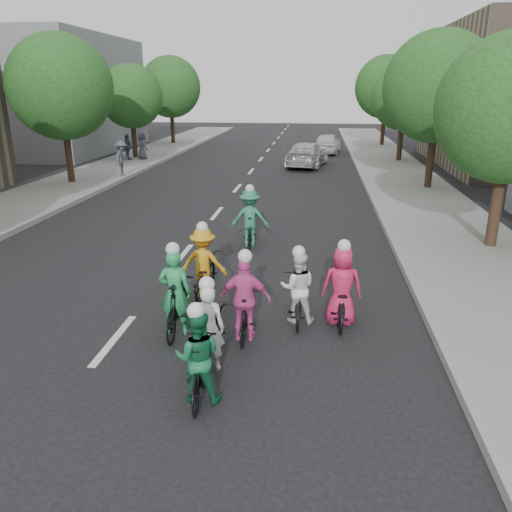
% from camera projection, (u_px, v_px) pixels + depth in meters
% --- Properties ---
extents(ground, '(120.00, 120.00, 0.00)m').
position_uv_depth(ground, '(114.00, 340.00, 9.42)').
color(ground, black).
rests_on(ground, ground).
extents(sidewalk_left, '(4.00, 80.00, 0.15)m').
position_uv_depth(sidewalk_left, '(18.00, 206.00, 19.70)').
color(sidewalk_left, gray).
rests_on(sidewalk_left, ground).
extents(curb_left, '(0.18, 80.00, 0.18)m').
position_uv_depth(curb_left, '(65.00, 207.00, 19.48)').
color(curb_left, '#999993').
rests_on(curb_left, ground).
extents(sidewalk_right, '(4.00, 80.00, 0.15)m').
position_uv_depth(sidewalk_right, '(436.00, 218.00, 17.88)').
color(sidewalk_right, gray).
rests_on(sidewalk_right, ground).
extents(curb_right, '(0.18, 80.00, 0.18)m').
position_uv_depth(curb_right, '(380.00, 216.00, 18.10)').
color(curb_right, '#999993').
rests_on(curb_right, ground).
extents(bldg_sw, '(10.00, 14.00, 8.00)m').
position_uv_depth(bldg_sw, '(47.00, 95.00, 36.27)').
color(bldg_sw, slate).
rests_on(bldg_sw, ground).
extents(tree_l_3, '(4.80, 4.80, 6.93)m').
position_uv_depth(tree_l_3, '(61.00, 87.00, 23.00)').
color(tree_l_3, black).
rests_on(tree_l_3, ground).
extents(tree_l_4, '(4.00, 4.00, 5.97)m').
position_uv_depth(tree_l_4, '(131.00, 96.00, 31.63)').
color(tree_l_4, black).
rests_on(tree_l_4, ground).
extents(tree_l_5, '(4.80, 4.80, 6.93)m').
position_uv_depth(tree_l_5, '(170.00, 87.00, 39.92)').
color(tree_l_5, black).
rests_on(tree_l_5, ground).
extents(tree_r_0, '(4.00, 4.00, 5.97)m').
position_uv_depth(tree_r_0, '(511.00, 109.00, 13.35)').
color(tree_r_0, black).
rests_on(tree_r_0, ground).
extents(tree_r_1, '(4.80, 4.80, 6.93)m').
position_uv_depth(tree_r_1, '(438.00, 87.00, 21.63)').
color(tree_r_1, black).
rests_on(tree_r_1, ground).
extents(tree_r_2, '(4.00, 4.00, 5.97)m').
position_uv_depth(tree_r_2, '(404.00, 97.00, 30.27)').
color(tree_r_2, black).
rests_on(tree_r_2, ground).
extents(tree_r_3, '(4.80, 4.80, 6.93)m').
position_uv_depth(tree_r_3, '(386.00, 87.00, 38.55)').
color(tree_r_3, black).
rests_on(tree_r_3, ground).
extents(cyclist_0, '(0.66, 1.83, 1.66)m').
position_uv_depth(cyclist_0, '(210.00, 337.00, 8.37)').
color(cyclist_0, black).
rests_on(cyclist_0, ground).
extents(cyclist_1, '(0.76, 1.64, 1.61)m').
position_uv_depth(cyclist_1, '(199.00, 362.00, 7.49)').
color(cyclist_1, black).
rests_on(cyclist_1, ground).
extents(cyclist_2, '(1.04, 1.75, 1.75)m').
position_uv_depth(cyclist_2, '(204.00, 269.00, 11.26)').
color(cyclist_2, black).
rests_on(cyclist_2, ground).
extents(cyclist_3, '(0.96, 1.47, 1.78)m').
position_uv_depth(cyclist_3, '(246.00, 306.00, 9.29)').
color(cyclist_3, black).
rests_on(cyclist_3, ground).
extents(cyclist_4, '(0.80, 1.79, 1.76)m').
position_uv_depth(cyclist_4, '(341.00, 294.00, 9.97)').
color(cyclist_4, black).
rests_on(cyclist_4, ground).
extents(cyclist_5, '(0.63, 1.80, 1.84)m').
position_uv_depth(cyclist_5, '(177.00, 301.00, 9.53)').
color(cyclist_5, black).
rests_on(cyclist_5, ground).
extents(cyclist_6, '(0.73, 1.68, 1.61)m').
position_uv_depth(cyclist_6, '(298.00, 294.00, 10.05)').
color(cyclist_6, black).
rests_on(cyclist_6, ground).
extents(cyclist_7, '(1.15, 1.56, 1.86)m').
position_uv_depth(cyclist_7, '(250.00, 222.00, 14.80)').
color(cyclist_7, black).
rests_on(cyclist_7, ground).
extents(follow_car_lead, '(2.78, 5.17, 1.42)m').
position_uv_depth(follow_car_lead, '(307.00, 154.00, 29.74)').
color(follow_car_lead, silver).
rests_on(follow_car_lead, ground).
extents(follow_car_trail, '(2.15, 4.32, 1.41)m').
position_uv_depth(follow_car_trail, '(327.00, 143.00, 35.69)').
color(follow_car_trail, silver).
rests_on(follow_car_trail, ground).
extents(spectator_0, '(0.69, 1.17, 1.79)m').
position_uv_depth(spectator_0, '(122.00, 158.00, 25.65)').
color(spectator_0, '#51535E').
rests_on(spectator_0, sidewalk_left).
extents(spectator_1, '(0.53, 0.99, 1.60)m').
position_uv_depth(spectator_1, '(127.00, 147.00, 31.28)').
color(spectator_1, '#4D4C59').
rests_on(spectator_1, sidewalk_left).
extents(spectator_2, '(0.67, 0.90, 1.66)m').
position_uv_depth(spectator_2, '(142.00, 146.00, 31.67)').
color(spectator_2, '#474752').
rests_on(spectator_2, sidewalk_left).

